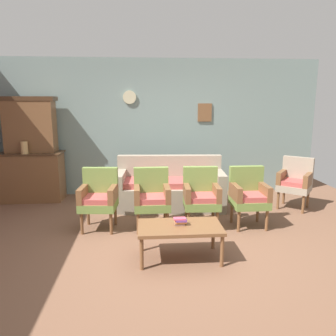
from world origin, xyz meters
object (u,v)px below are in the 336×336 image
Objects in this scene: armchair_by_doorway at (201,195)px; armchair_row_middle at (249,194)px; floral_couch at (170,189)px; armchair_near_cabinet at (152,196)px; wingback_chair_by_fireplace at (295,180)px; coffee_table at (180,229)px; book_stack_on_table at (180,221)px; armchair_near_couch_end at (99,196)px; vase_on_cabinet at (24,148)px; side_cabinet at (33,176)px.

armchair_row_middle is (0.72, -0.02, 0.00)m from armchair_by_doorway.
floral_couch and armchair_near_cabinet have the same top height.
wingback_chair_by_fireplace is 2.86m from coffee_table.
armchair_row_middle is 1.50m from book_stack_on_table.
armchair_near_couch_end is at bearing 178.40° from armchair_row_middle.
vase_on_cabinet is 3.38m from armchair_by_doorway.
armchair_by_doorway is at bearing 66.77° from coffee_table.
book_stack_on_table is (-0.43, -0.98, -0.04)m from armchair_by_doorway.
floral_couch is 1.50m from armchair_row_middle.
wingback_chair_by_fireplace is 2.84m from book_stack_on_table.
wingback_chair_by_fireplace is 0.90× the size of coffee_table.
floral_couch is 1.05m from armchair_near_cabinet.
wingback_chair_by_fireplace is (2.56, 0.76, 0.00)m from armchair_near_cabinet.
side_cabinet is at bearing 170.09° from wingback_chair_by_fireplace.
side_cabinet is 2.65m from floral_couch.
coffee_table is at bearing -141.80° from wingback_chair_by_fireplace.
vase_on_cabinet is 0.23× the size of coffee_table.
floral_couch is 2.16× the size of wingback_chair_by_fireplace.
armchair_near_cabinet is at bearing -3.48° from armchair_near_couch_end.
armchair_row_middle reaches higher than book_stack_on_table.
armchair_near_cabinet is (2.27, -1.42, -0.55)m from vase_on_cabinet.
armchair_by_doorway is 5.62× the size of book_stack_on_table.
armchair_row_middle is at bearing -1.60° from armchair_near_couch_end.
armchair_row_middle is at bearing 40.68° from coffee_table.
armchair_near_couch_end is 5.62× the size of book_stack_on_table.
armchair_near_cabinet is 0.74m from armchair_by_doorway.
floral_couch is 1.96m from book_stack_on_table.
side_cabinet is 5.03× the size of vase_on_cabinet.
vase_on_cabinet reaches higher than armchair_near_couch_end.
armchair_near_cabinet is (2.22, -1.60, 0.03)m from side_cabinet.
side_cabinet is at bearing 156.41° from armchair_row_middle.
armchair_near_couch_end reaches higher than coffee_table.
side_cabinet is 3.62m from book_stack_on_table.
vase_on_cabinet is 0.26× the size of armchair_near_cabinet.
armchair_near_cabinet is 1.03m from book_stack_on_table.
floral_couch is 2.23m from wingback_chair_by_fireplace.
armchair_near_couch_end and armchair_near_cabinet have the same top height.
armchair_row_middle is at bearing -144.63° from wingback_chair_by_fireplace.
armchair_by_doorway is (1.52, -0.05, 0.00)m from armchair_near_couch_end.
wingback_chair_by_fireplace is at bearing 22.69° from armchair_by_doorway.
vase_on_cabinet is 0.26× the size of armchair_row_middle.
armchair_near_couch_end and wingback_chair_by_fireplace have the same top height.
side_cabinet is 0.61m from vase_on_cabinet.
armchair_near_couch_end is 1.52m from coffee_table.
book_stack_on_table is at bearing -91.02° from floral_couch.
armchair_by_doorway reaches higher than book_stack_on_table.
side_cabinet reaches higher than armchair_near_couch_end.
book_stack_on_table reaches higher than coffee_table.
wingback_chair_by_fireplace is (3.34, 0.71, 0.00)m from armchair_near_couch_end.
armchair_near_couch_end is (1.49, -1.37, -0.55)m from vase_on_cabinet.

